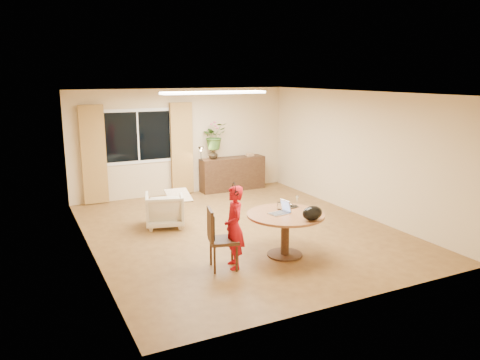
{
  "coord_description": "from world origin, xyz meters",
  "views": [
    {
      "loc": [
        -3.76,
        -7.68,
        2.91
      ],
      "look_at": [
        -0.1,
        -0.2,
        1.04
      ],
      "focal_mm": 35.0,
      "sensor_mm": 36.0,
      "label": 1
    }
  ],
  "objects_px": {
    "dining_chair": "(223,239)",
    "child": "(234,227)",
    "sideboard": "(233,174)",
    "armchair": "(165,210)",
    "dining_table": "(285,223)"
  },
  "relations": [
    {
      "from": "child",
      "to": "sideboard",
      "type": "relative_size",
      "value": 0.76
    },
    {
      "from": "dining_chair",
      "to": "sideboard",
      "type": "relative_size",
      "value": 0.56
    },
    {
      "from": "dining_chair",
      "to": "armchair",
      "type": "bearing_deg",
      "value": 107.69
    },
    {
      "from": "sideboard",
      "to": "child",
      "type": "bearing_deg",
      "value": -114.88
    },
    {
      "from": "child",
      "to": "armchair",
      "type": "distance_m",
      "value": 2.47
    },
    {
      "from": "dining_table",
      "to": "armchair",
      "type": "distance_m",
      "value": 2.71
    },
    {
      "from": "dining_chair",
      "to": "child",
      "type": "distance_m",
      "value": 0.24
    },
    {
      "from": "dining_table",
      "to": "sideboard",
      "type": "distance_m",
      "value": 4.64
    },
    {
      "from": "dining_chair",
      "to": "child",
      "type": "height_order",
      "value": "child"
    },
    {
      "from": "armchair",
      "to": "dining_table",
      "type": "bearing_deg",
      "value": 134.55
    },
    {
      "from": "dining_table",
      "to": "armchair",
      "type": "xyz_separation_m",
      "value": [
        -1.32,
        2.36,
        -0.23
      ]
    },
    {
      "from": "dining_chair",
      "to": "sideboard",
      "type": "distance_m",
      "value": 5.06
    },
    {
      "from": "dining_table",
      "to": "dining_chair",
      "type": "distance_m",
      "value": 1.12
    },
    {
      "from": "dining_table",
      "to": "dining_chair",
      "type": "xyz_separation_m",
      "value": [
        -1.12,
        -0.03,
        -0.09
      ]
    },
    {
      "from": "dining_chair",
      "to": "sideboard",
      "type": "height_order",
      "value": "dining_chair"
    }
  ]
}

